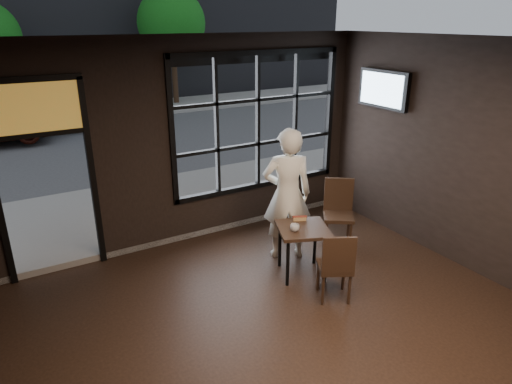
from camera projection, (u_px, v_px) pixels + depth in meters
floor at (330, 367)px, 4.76m from camera, size 6.00×7.00×0.02m
ceiling at (353, 44)px, 3.61m from camera, size 6.00×7.00×0.02m
window_frame at (258, 122)px, 7.50m from camera, size 3.06×0.12×2.28m
stained_transom at (33, 107)px, 5.74m from camera, size 1.20×0.06×0.70m
street_asphalt at (40, 87)px, 24.07m from camera, size 60.00×41.00×0.04m
cafe_table at (302, 251)px, 6.36m from camera, size 0.87×0.87×0.73m
chair_near at (335, 265)px, 5.78m from camera, size 0.56×0.56×0.95m
chair_window at (339, 214)px, 7.14m from camera, size 0.64×0.64×1.06m
man at (287, 194)px, 6.66m from camera, size 0.86×0.73×1.98m
hotdog at (300, 218)px, 6.44m from camera, size 0.21×0.16×0.06m
cup at (295, 228)px, 6.11m from camera, size 0.13×0.13×0.10m
tv at (384, 89)px, 7.30m from camera, size 0.12×1.03×0.60m
navy_car at (71, 105)px, 14.55m from camera, size 4.31×1.85×1.38m
tree_right at (172, 23)px, 17.93m from camera, size 2.66×2.66×4.54m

